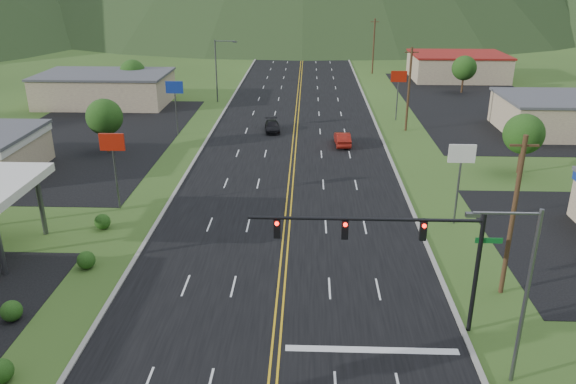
{
  "coord_description": "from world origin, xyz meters",
  "views": [
    {
      "loc": [
        1.53,
        -12.17,
        18.5
      ],
      "look_at": [
        0.24,
        22.84,
        4.5
      ],
      "focal_mm": 35.0,
      "sensor_mm": 36.0,
      "label": 1
    }
  ],
  "objects_px": {
    "car_dark_mid": "(272,127)",
    "streetlight_east": "(521,287)",
    "streetlight_west": "(218,67)",
    "traffic_signal": "(402,242)",
    "car_red_far": "(342,139)"
  },
  "relations": [
    {
      "from": "streetlight_west",
      "to": "traffic_signal",
      "type": "bearing_deg",
      "value": -72.03
    },
    {
      "from": "streetlight_east",
      "to": "traffic_signal",
      "type": "bearing_deg",
      "value": 139.61
    },
    {
      "from": "streetlight_west",
      "to": "car_red_far",
      "type": "xyz_separation_m",
      "value": [
        17.08,
        -21.54,
        -4.44
      ]
    },
    {
      "from": "streetlight_west",
      "to": "car_dark_mid",
      "type": "distance_m",
      "value": 18.91
    },
    {
      "from": "car_red_far",
      "to": "traffic_signal",
      "type": "bearing_deg",
      "value": 88.99
    },
    {
      "from": "car_dark_mid",
      "to": "streetlight_east",
      "type": "bearing_deg",
      "value": -79.44
    },
    {
      "from": "streetlight_west",
      "to": "car_dark_mid",
      "type": "bearing_deg",
      "value": -61.11
    },
    {
      "from": "traffic_signal",
      "to": "car_red_far",
      "type": "height_order",
      "value": "traffic_signal"
    },
    {
      "from": "traffic_signal",
      "to": "car_dark_mid",
      "type": "distance_m",
      "value": 41.28
    },
    {
      "from": "traffic_signal",
      "to": "car_dark_mid",
      "type": "xyz_separation_m",
      "value": [
        -9.3,
        39.94,
        -4.71
      ]
    },
    {
      "from": "streetlight_east",
      "to": "car_red_far",
      "type": "relative_size",
      "value": 2.0
    },
    {
      "from": "streetlight_east",
      "to": "streetlight_west",
      "type": "xyz_separation_m",
      "value": [
        -22.86,
        60.0,
        0.0
      ]
    },
    {
      "from": "traffic_signal",
      "to": "streetlight_west",
      "type": "relative_size",
      "value": 1.46
    },
    {
      "from": "streetlight_east",
      "to": "car_dark_mid",
      "type": "relative_size",
      "value": 2.12
    },
    {
      "from": "car_red_far",
      "to": "streetlight_east",
      "type": "bearing_deg",
      "value": 95.73
    }
  ]
}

